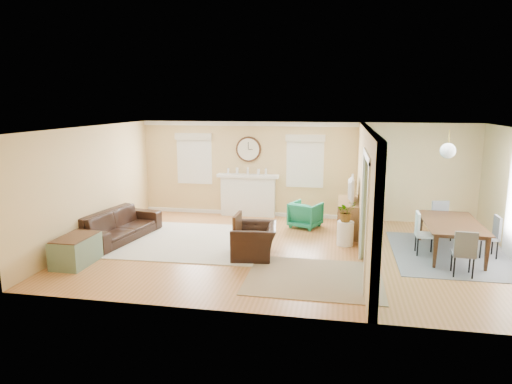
# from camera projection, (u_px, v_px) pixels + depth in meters

# --- Properties ---
(floor) EXTENTS (9.00, 9.00, 0.00)m
(floor) POSITION_uv_depth(u_px,v_px,m) (290.00, 251.00, 9.70)
(floor) COLOR #A86A33
(floor) RESTS_ON ground
(wall_back) EXTENTS (9.00, 0.02, 2.60)m
(wall_back) POSITION_uv_depth(u_px,v_px,m) (303.00, 170.00, 12.34)
(wall_back) COLOR #E3BB7B
(wall_back) RESTS_ON ground
(wall_front) EXTENTS (9.00, 0.02, 2.60)m
(wall_front) POSITION_uv_depth(u_px,v_px,m) (269.00, 231.00, 6.55)
(wall_front) COLOR #E3BB7B
(wall_front) RESTS_ON ground
(wall_left) EXTENTS (0.02, 6.00, 2.60)m
(wall_left) POSITION_uv_depth(u_px,v_px,m) (92.00, 184.00, 10.24)
(wall_left) COLOR #E3BB7B
(wall_left) RESTS_ON ground
(ceiling) EXTENTS (9.00, 6.00, 0.02)m
(ceiling) POSITION_uv_depth(u_px,v_px,m) (292.00, 128.00, 9.19)
(ceiling) COLOR white
(ceiling) RESTS_ON wall_back
(partition) EXTENTS (0.17, 6.00, 2.60)m
(partition) POSITION_uv_depth(u_px,v_px,m) (365.00, 189.00, 9.43)
(partition) COLOR #E3BB7B
(partition) RESTS_ON ground
(fireplace) EXTENTS (1.70, 0.30, 1.17)m
(fireplace) POSITION_uv_depth(u_px,v_px,m) (248.00, 195.00, 12.62)
(fireplace) COLOR white
(fireplace) RESTS_ON ground
(wall_clock) EXTENTS (0.70, 0.07, 0.70)m
(wall_clock) POSITION_uv_depth(u_px,v_px,m) (249.00, 149.00, 12.46)
(wall_clock) COLOR #4F2D16
(wall_clock) RESTS_ON wall_back
(window_left) EXTENTS (1.05, 0.13, 1.42)m
(window_left) POSITION_uv_depth(u_px,v_px,m) (194.00, 155.00, 12.77)
(window_left) COLOR white
(window_left) RESTS_ON wall_back
(window_right) EXTENTS (1.05, 0.13, 1.42)m
(window_right) POSITION_uv_depth(u_px,v_px,m) (305.00, 158.00, 12.21)
(window_right) COLOR white
(window_right) RESTS_ON wall_back
(pendant) EXTENTS (0.30, 0.30, 0.55)m
(pendant) POSITION_uv_depth(u_px,v_px,m) (448.00, 151.00, 8.73)
(pendant) COLOR gold
(pendant) RESTS_ON ceiling
(rug_cream) EXTENTS (3.45, 3.02, 0.02)m
(rug_cream) POSITION_uv_depth(u_px,v_px,m) (190.00, 241.00, 10.41)
(rug_cream) COLOR beige
(rug_cream) RESTS_ON floor
(rug_jute) EXTENTS (2.42, 1.98, 0.01)m
(rug_jute) POSITION_uv_depth(u_px,v_px,m) (314.00, 278.00, 8.22)
(rug_jute) COLOR #978260
(rug_jute) RESTS_ON floor
(rug_grey) EXTENTS (2.35, 2.94, 0.01)m
(rug_grey) POSITION_uv_depth(u_px,v_px,m) (451.00, 254.00, 9.49)
(rug_grey) COLOR slate
(rug_grey) RESTS_ON floor
(sofa) EXTENTS (1.24, 2.39, 0.67)m
(sofa) POSITION_uv_depth(u_px,v_px,m) (119.00, 225.00, 10.48)
(sofa) COLOR black
(sofa) RESTS_ON floor
(eames_chair) EXTENTS (1.03, 1.14, 0.67)m
(eames_chair) POSITION_uv_depth(u_px,v_px,m) (254.00, 241.00, 9.31)
(eames_chair) COLOR black
(eames_chair) RESTS_ON floor
(green_chair) EXTENTS (0.92, 0.93, 0.65)m
(green_chair) POSITION_uv_depth(u_px,v_px,m) (305.00, 215.00, 11.51)
(green_chair) COLOR #22834E
(green_chair) RESTS_ON floor
(trunk) EXTENTS (0.60, 0.98, 0.56)m
(trunk) POSITION_uv_depth(u_px,v_px,m) (76.00, 250.00, 8.88)
(trunk) COLOR slate
(trunk) RESTS_ON floor
(credenza) EXTENTS (0.49, 1.44, 0.80)m
(credenza) POSITION_uv_depth(u_px,v_px,m) (348.00, 217.00, 10.99)
(credenza) COLOR olive
(credenza) RESTS_ON floor
(tv) EXTENTS (0.14, 1.00, 0.57)m
(tv) POSITION_uv_depth(u_px,v_px,m) (348.00, 189.00, 10.86)
(tv) COLOR black
(tv) RESTS_ON credenza
(garden_stool) EXTENTS (0.37, 0.37, 0.54)m
(garden_stool) POSITION_uv_depth(u_px,v_px,m) (345.00, 233.00, 10.07)
(garden_stool) COLOR white
(garden_stool) RESTS_ON floor
(potted_plant) EXTENTS (0.55, 0.53, 0.46)m
(potted_plant) POSITION_uv_depth(u_px,v_px,m) (346.00, 211.00, 9.97)
(potted_plant) COLOR #337F33
(potted_plant) RESTS_ON garden_stool
(dining_table) EXTENTS (1.14, 2.01, 0.70)m
(dining_table) POSITION_uv_depth(u_px,v_px,m) (452.00, 238.00, 9.42)
(dining_table) COLOR #4F2D16
(dining_table) RESTS_ON floor
(dining_chair_n) EXTENTS (0.45, 0.45, 0.88)m
(dining_chair_n) POSITION_uv_depth(u_px,v_px,m) (442.00, 218.00, 10.42)
(dining_chair_n) COLOR slate
(dining_chair_n) RESTS_ON floor
(dining_chair_s) EXTENTS (0.41, 0.41, 0.87)m
(dining_chair_s) POSITION_uv_depth(u_px,v_px,m) (464.00, 249.00, 8.25)
(dining_chair_s) COLOR slate
(dining_chair_s) RESTS_ON floor
(dining_chair_w) EXTENTS (0.40, 0.40, 0.89)m
(dining_chair_w) POSITION_uv_depth(u_px,v_px,m) (426.00, 230.00, 9.39)
(dining_chair_w) COLOR white
(dining_chair_w) RESTS_ON floor
(dining_chair_e) EXTENTS (0.38, 0.38, 0.87)m
(dining_chair_e) POSITION_uv_depth(u_px,v_px,m) (488.00, 233.00, 9.25)
(dining_chair_e) COLOR slate
(dining_chair_e) RESTS_ON floor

